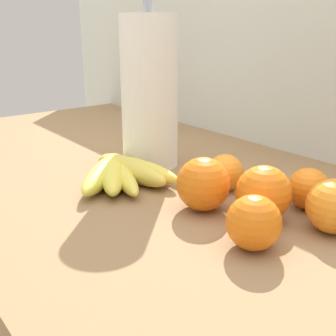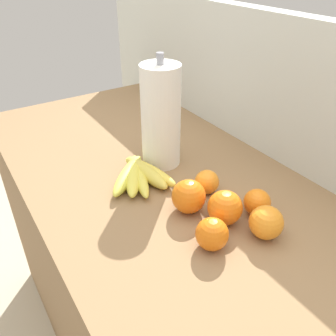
{
  "view_description": "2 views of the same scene",
  "coord_description": "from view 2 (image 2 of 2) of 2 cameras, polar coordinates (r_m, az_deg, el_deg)",
  "views": [
    {
      "loc": [
        0.38,
        -0.43,
        1.17
      ],
      "look_at": [
        -0.15,
        -0.01,
        0.93
      ],
      "focal_mm": 44.5,
      "sensor_mm": 36.0,
      "label": 1
    },
    {
      "loc": [
        0.49,
        -0.43,
        1.45
      ],
      "look_at": [
        -0.17,
        0.0,
        0.94
      ],
      "focal_mm": 37.62,
      "sensor_mm": 36.0,
      "label": 2
    }
  ],
  "objects": [
    {
      "name": "orange_back_right",
      "position": [
        0.81,
        15.61,
        -8.48
      ],
      "size": [
        0.08,
        0.08,
        0.08
      ],
      "primitive_type": "sphere",
      "color": "orange",
      "rests_on": "counter"
    },
    {
      "name": "orange_front",
      "position": [
        0.77,
        7.14,
        -10.56
      ],
      "size": [
        0.07,
        0.07,
        0.07
      ],
      "primitive_type": "sphere",
      "color": "orange",
      "rests_on": "counter"
    },
    {
      "name": "paper_towel_roll",
      "position": [
        1.0,
        -1.17,
        8.3
      ],
      "size": [
        0.11,
        0.11,
        0.32
      ],
      "color": "white",
      "rests_on": "counter"
    },
    {
      "name": "orange_back_left",
      "position": [
        0.83,
        9.22,
        -6.35
      ],
      "size": [
        0.08,
        0.08,
        0.08
      ],
      "primitive_type": "sphere",
      "color": "orange",
      "rests_on": "counter"
    },
    {
      "name": "banana_bunch",
      "position": [
        0.98,
        -4.7,
        -0.96
      ],
      "size": [
        0.21,
        0.19,
        0.04
      ],
      "color": "#D9D54C",
      "rests_on": "counter"
    },
    {
      "name": "wall_back",
      "position": [
        1.24,
        19.62,
        -10.16
      ],
      "size": [
        2.29,
        0.06,
        1.3
      ],
      "primitive_type": "cube",
      "color": "silver",
      "rests_on": "ground"
    },
    {
      "name": "counter",
      "position": [
        1.19,
        4.84,
        -24.74
      ],
      "size": [
        1.89,
        0.69,
        0.89
      ],
      "primitive_type": "cube",
      "color": "olive",
      "rests_on": "ground"
    },
    {
      "name": "orange_center",
      "position": [
        0.93,
        6.31,
        -2.25
      ],
      "size": [
        0.06,
        0.06,
        0.06
      ],
      "primitive_type": "sphere",
      "color": "orange",
      "rests_on": "counter"
    },
    {
      "name": "orange_far_right",
      "position": [
        0.85,
        3.36,
        -4.61
      ],
      "size": [
        0.08,
        0.08,
        0.08
      ],
      "primitive_type": "sphere",
      "color": "orange",
      "rests_on": "counter"
    },
    {
      "name": "orange_right",
      "position": [
        0.88,
        14.22,
        -5.39
      ],
      "size": [
        0.07,
        0.07,
        0.07
      ],
      "primitive_type": "sphere",
      "color": "orange",
      "rests_on": "counter"
    }
  ]
}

